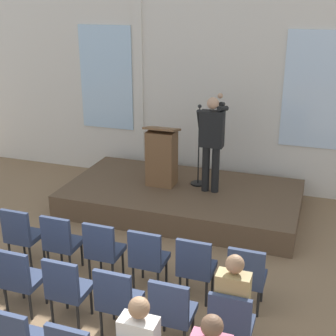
# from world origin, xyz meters

# --- Properties ---
(rear_partition) EXTENTS (10.90, 0.14, 4.39)m
(rear_partition) POSITION_xyz_m (0.02, 5.75, 2.19)
(rear_partition) COLOR silver
(rear_partition) RESTS_ON ground
(stage_platform) EXTENTS (4.33, 2.34, 0.44)m
(stage_platform) POSITION_xyz_m (0.00, 4.28, 0.22)
(stage_platform) COLOR brown
(stage_platform) RESTS_ON ground
(speaker) EXTENTS (0.51, 0.69, 1.75)m
(speaker) POSITION_xyz_m (0.53, 4.32, 1.46)
(speaker) COLOR black
(speaker) RESTS_ON stage_platform
(mic_stand) EXTENTS (0.28, 0.28, 1.55)m
(mic_stand) POSITION_xyz_m (0.23, 4.55, 0.78)
(mic_stand) COLOR black
(mic_stand) RESTS_ON stage_platform
(lectern) EXTENTS (0.60, 0.48, 1.16)m
(lectern) POSITION_xyz_m (-0.43, 4.34, 0.99)
(lectern) COLOR brown
(lectern) RESTS_ON stage_platform
(chair_r0_c0) EXTENTS (0.46, 0.44, 0.94)m
(chair_r0_c0) POSITION_xyz_m (-1.68, 1.65, 0.53)
(chair_r0_c0) COLOR black
(chair_r0_c0) RESTS_ON ground
(chair_r0_c1) EXTENTS (0.46, 0.44, 0.94)m
(chair_r0_c1) POSITION_xyz_m (-1.01, 1.65, 0.53)
(chair_r0_c1) COLOR black
(chair_r0_c1) RESTS_ON ground
(chair_r0_c2) EXTENTS (0.46, 0.44, 0.94)m
(chair_r0_c2) POSITION_xyz_m (-0.34, 1.65, 0.53)
(chair_r0_c2) COLOR black
(chair_r0_c2) RESTS_ON ground
(chair_r0_c3) EXTENTS (0.46, 0.44, 0.94)m
(chair_r0_c3) POSITION_xyz_m (0.34, 1.65, 0.53)
(chair_r0_c3) COLOR black
(chair_r0_c3) RESTS_ON ground
(chair_r0_c4) EXTENTS (0.46, 0.44, 0.94)m
(chair_r0_c4) POSITION_xyz_m (1.01, 1.65, 0.53)
(chair_r0_c4) COLOR black
(chair_r0_c4) RESTS_ON ground
(chair_r0_c5) EXTENTS (0.46, 0.44, 0.94)m
(chair_r0_c5) POSITION_xyz_m (1.68, 1.65, 0.53)
(chair_r0_c5) COLOR black
(chair_r0_c5) RESTS_ON ground
(chair_r1_c1) EXTENTS (0.46, 0.44, 0.94)m
(chair_r1_c1) POSITION_xyz_m (-1.01, 0.67, 0.53)
(chair_r1_c1) COLOR black
(chair_r1_c1) RESTS_ON ground
(chair_r1_c2) EXTENTS (0.46, 0.44, 0.94)m
(chair_r1_c2) POSITION_xyz_m (-0.34, 0.67, 0.53)
(chair_r1_c2) COLOR black
(chair_r1_c2) RESTS_ON ground
(chair_r1_c3) EXTENTS (0.46, 0.44, 0.94)m
(chair_r1_c3) POSITION_xyz_m (0.34, 0.67, 0.53)
(chair_r1_c3) COLOR black
(chair_r1_c3) RESTS_ON ground
(chair_r1_c4) EXTENTS (0.46, 0.44, 0.94)m
(chair_r1_c4) POSITION_xyz_m (1.01, 0.67, 0.53)
(chair_r1_c4) COLOR black
(chair_r1_c4) RESTS_ON ground
(chair_r1_c5) EXTENTS (0.46, 0.44, 0.94)m
(chair_r1_c5) POSITION_xyz_m (1.68, 0.67, 0.53)
(chair_r1_c5) COLOR black
(chair_r1_c5) RESTS_ON ground
(audience_r1_c5) EXTENTS (0.36, 0.39, 1.34)m
(audience_r1_c5) POSITION_xyz_m (1.68, 0.75, 0.74)
(audience_r1_c5) COLOR #2D2D33
(audience_r1_c5) RESTS_ON ground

